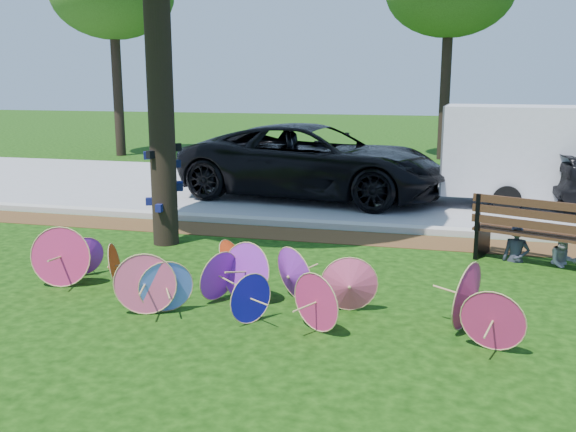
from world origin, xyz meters
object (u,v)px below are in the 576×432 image
person_left (518,227)px  parasol_pile (242,279)px  park_bench (542,231)px  cargo_trailer (509,150)px  black_van (314,161)px  person_right (566,233)px

person_left → parasol_pile: bearing=-128.9°
parasol_pile → park_bench: park_bench is taller
park_bench → parasol_pile: bearing=-121.3°
cargo_trailer → parasol_pile: bearing=-112.4°
parasol_pile → black_van: 7.71m
park_bench → person_right: (0.35, 0.05, -0.02)m
black_van → cargo_trailer: size_ratio=2.29×
black_van → person_right: bearing=-125.9°
person_left → cargo_trailer: bearing=98.5°
parasol_pile → park_bench: 4.89m
park_bench → cargo_trailer: bearing=113.4°
black_van → person_right: (4.97, -4.64, -0.38)m
parasol_pile → black_van: bearing=95.5°
black_van → person_left: bearing=-130.3°
cargo_trailer → person_left: cargo_trailer is taller
person_left → park_bench: bearing=2.4°
cargo_trailer → park_bench: cargo_trailer is taller
parasol_pile → park_bench: bearing=37.4°
park_bench → person_left: person_left is taller
park_bench → person_left: bearing=-166.9°
black_van → person_right: size_ratio=6.33×
parasol_pile → black_van: black_van is taller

